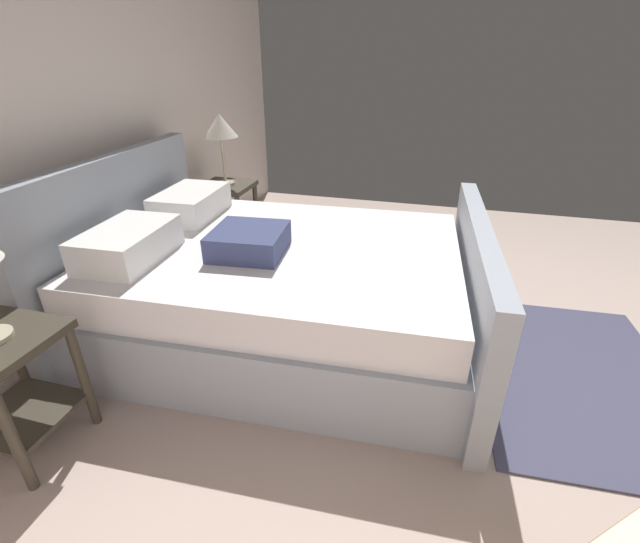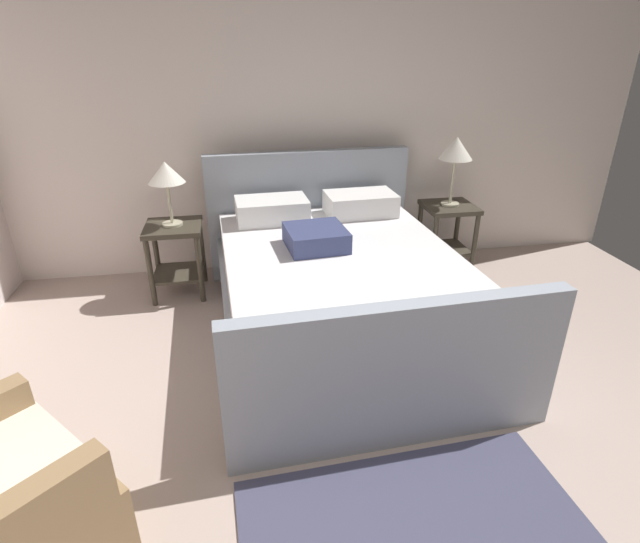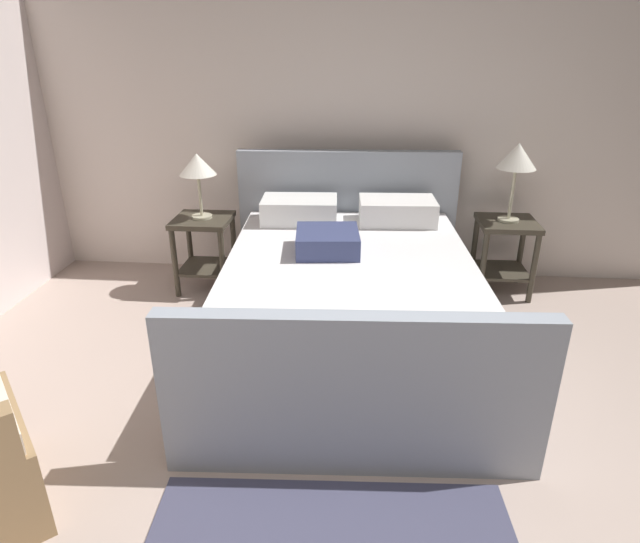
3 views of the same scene
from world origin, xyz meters
The scene contains 6 objects.
wall_back centered at (0.00, 3.20, 1.27)m, with size 5.66×0.12×2.55m, color silver.
bed centered at (-0.18, 1.88, 0.34)m, with size 1.87×2.41×1.09m.
nightstand_right centered at (1.02, 2.80, 0.40)m, with size 0.44×0.44×0.60m.
table_lamp_right centered at (1.02, 2.80, 1.08)m, with size 0.29×0.29×0.60m.
nightstand_left centered at (-1.37, 2.68, 0.40)m, with size 0.44×0.44×0.60m.
table_lamp_left centered at (-1.37, 2.68, 1.00)m, with size 0.28×0.28×0.50m.
Camera 2 is at (-0.84, -1.17, 1.93)m, focal length 27.68 mm.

